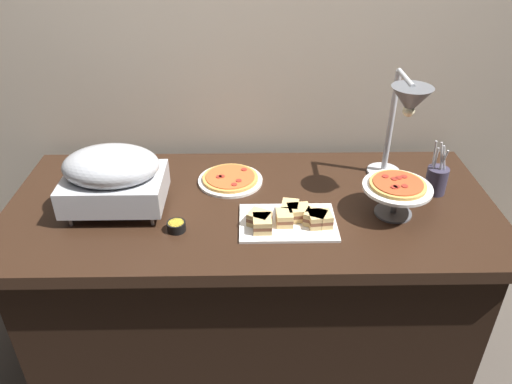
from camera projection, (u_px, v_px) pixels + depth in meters
name	position (u px, v px, depth m)	size (l,w,h in m)	color
ground_plane	(252.00, 337.00, 2.32)	(8.00, 8.00, 0.00)	#4C443D
back_wall	(250.00, 53.00, 2.11)	(4.40, 0.04, 2.40)	#B7A893
buffet_table	(252.00, 276.00, 2.11)	(1.90, 0.84, 0.76)	black
chafing_dish	(113.00, 176.00, 1.80)	(0.37, 0.26, 0.26)	#B7BABF
heat_lamp	(406.00, 109.00, 1.80)	(0.15, 0.33, 0.46)	#B7BABF
pizza_plate_front	(230.00, 179.00, 2.04)	(0.27, 0.27, 0.03)	white
pizza_plate_center	(397.00, 189.00, 1.80)	(0.25, 0.25, 0.14)	#595B60
sandwich_platter	(290.00, 219.00, 1.78)	(0.35, 0.24, 0.06)	white
sauce_cup_near	(176.00, 226.00, 1.75)	(0.07, 0.07, 0.03)	black
utensil_holder	(436.00, 179.00, 1.95)	(0.08, 0.08, 0.23)	#383347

